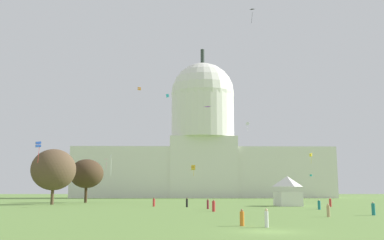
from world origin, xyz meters
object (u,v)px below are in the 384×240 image
person_red_near_tent (154,202)px  person_orange_back_left (242,218)px  tree_west_far (87,174)px  kite_yellow_low (311,155)px  person_tan_edge_west (328,211)px  kite_white_low (111,159)px  capitol_building (203,145)px  person_teal_aisle_center (319,205)px  person_teal_deep_crowd (373,209)px  event_tent (288,191)px  kite_orange_mid (139,89)px  kite_cyan_high (168,96)px  person_red_back_center (330,203)px  kite_blue_low (38,145)px  person_red_mid_left (214,206)px  kite_pink_low (106,161)px  kite_turquoise_low (311,175)px  person_black_front_right (187,203)px  person_white_near_tree_west (267,219)px  person_maroon_front_center (208,204)px  tree_west_mid (54,170)px  kite_black_high (252,11)px  kite_gold_low (193,168)px  kite_white_mid (248,124)px  kite_violet_mid (208,108)px

person_red_near_tent → person_orange_back_left: bearing=137.6°
tree_west_far → kite_yellow_low: bearing=30.2°
person_tan_edge_west → kite_white_low: (-31.37, 33.38, 8.49)m
capitol_building → person_teal_aisle_center: 126.30m
capitol_building → person_teal_deep_crowd: bearing=-83.8°
kite_yellow_low → event_tent: bearing=-70.4°
kite_orange_mid → kite_cyan_high: size_ratio=0.68×
person_red_back_center → kite_blue_low: size_ratio=0.45×
person_red_mid_left → kite_pink_low: 110.22m
person_red_back_center → kite_turquoise_low: bearing=-163.9°
person_black_front_right → kite_blue_low: bearing=-17.6°
event_tent → person_white_near_tree_west: 55.00m
person_red_near_tent → person_black_front_right: bearing=-174.0°
kite_orange_mid → person_tan_edge_west: bearing=92.5°
person_white_near_tree_west → person_red_back_center: bearing=93.3°
tree_west_far → person_black_front_right: (26.08, -32.08, -6.66)m
capitol_building → person_teal_deep_crowd: size_ratio=66.03×
person_tan_edge_west → kite_yellow_low: bearing=2.5°
kite_cyan_high → kite_white_low: kite_cyan_high is taller
person_orange_back_left → person_white_near_tree_west: bearing=-85.6°
capitol_building → person_white_near_tree_west: (-1.77, -159.22, -22.50)m
person_red_mid_left → kite_cyan_high: size_ratio=1.25×
person_white_near_tree_west → tree_west_far: bearing=139.5°
person_maroon_front_center → tree_west_far: bearing=88.1°
capitol_building → tree_west_mid: size_ratio=8.98×
kite_white_low → person_red_back_center: bearing=-57.6°
kite_cyan_high → person_red_back_center: bearing=-6.7°
person_red_mid_left → kite_yellow_low: size_ratio=0.46×
person_white_near_tree_west → kite_white_low: 53.58m
person_red_near_tent → kite_black_high: kite_black_high is taller
capitol_building → kite_gold_low: (-6.57, -97.93, -15.03)m
person_teal_aisle_center → kite_gold_low: 33.45m
kite_white_mid → kite_orange_mid: bearing=109.8°
kite_cyan_high → kite_white_low: (-8.21, -74.92, -28.95)m
person_tan_edge_west → person_teal_aisle_center: size_ratio=0.94×
person_teal_aisle_center → kite_cyan_high: kite_cyan_high is taller
event_tent → kite_black_high: size_ratio=1.58×
kite_white_low → person_orange_back_left: bearing=-125.3°
tree_west_far → kite_pink_low: 54.28m
person_teal_aisle_center → person_orange_back_left: (-17.26, -34.04, -0.08)m
person_red_mid_left → kite_white_mid: bearing=-70.8°
person_red_near_tent → kite_yellow_low: size_ratio=0.45×
kite_blue_low → kite_gold_low: (29.44, 16.29, -3.41)m
tree_west_mid → person_teal_aisle_center: size_ratio=7.71×
event_tent → kite_cyan_high: (-27.29, 70.35, 35.11)m
person_orange_back_left → kite_pink_low: bearing=60.9°
person_red_mid_left → kite_gold_low: kite_gold_low is taller
person_orange_back_left → kite_violet_mid: (-0.13, 49.08, 19.04)m
person_black_front_right → person_tan_edge_west: bearing=95.5°
person_orange_back_left → kite_turquoise_low: (39.50, 114.98, 7.73)m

